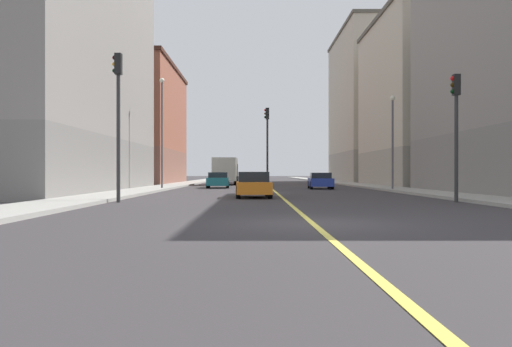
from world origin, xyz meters
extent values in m
plane|color=#353134|center=(0.00, 0.00, 0.00)|extent=(400.00, 400.00, 0.00)
cube|color=#9E9B93|center=(9.03, 49.00, 0.07)|extent=(2.74, 168.00, 0.15)
cube|color=#9E9B93|center=(-9.03, 49.00, 0.07)|extent=(2.74, 168.00, 0.15)
cube|color=#E5D14C|center=(0.00, 49.00, 0.01)|extent=(0.16, 154.00, 0.01)
cube|color=#9D9688|center=(15.42, 38.89, 1.70)|extent=(10.05, 18.28, 3.41)
cube|color=#BCB29E|center=(15.42, 38.89, 9.62)|extent=(10.05, 18.28, 12.43)
cube|color=#545047|center=(15.42, 38.89, 16.04)|extent=(10.35, 18.58, 0.40)
cube|color=#9D9688|center=(15.42, 61.67, 2.01)|extent=(10.05, 21.49, 4.03)
cube|color=#BCB29E|center=(15.42, 61.67, 12.10)|extent=(10.05, 21.49, 16.14)
cube|color=#545047|center=(15.42, 61.67, 20.37)|extent=(10.35, 21.79, 0.40)
cube|color=slate|center=(-15.42, 22.68, 1.78)|extent=(10.05, 25.81, 3.56)
cube|color=brown|center=(-15.42, 49.35, 1.92)|extent=(10.05, 20.93, 3.84)
cube|color=#93513D|center=(-15.42, 49.35, 8.45)|extent=(10.05, 20.93, 9.20)
cube|color=#42241B|center=(-15.42, 49.35, 13.25)|extent=(10.35, 21.23, 0.40)
cylinder|color=#2D2D2D|center=(7.26, 9.76, 2.30)|extent=(0.16, 0.16, 4.61)
cube|color=black|center=(7.26, 9.76, 5.06)|extent=(0.28, 0.32, 0.90)
sphere|color=red|center=(7.10, 9.76, 5.33)|extent=(0.20, 0.20, 0.20)
sphere|color=#352204|center=(7.10, 9.76, 5.05)|extent=(0.20, 0.20, 0.20)
sphere|color=black|center=(7.10, 9.76, 4.77)|extent=(0.20, 0.20, 0.20)
cylinder|color=#2D2D2D|center=(-7.26, 9.76, 2.74)|extent=(0.16, 0.16, 5.49)
cube|color=black|center=(-7.26, 9.76, 5.94)|extent=(0.28, 0.32, 0.90)
sphere|color=#320404|center=(-7.42, 9.76, 6.21)|extent=(0.20, 0.20, 0.20)
sphere|color=orange|center=(-7.42, 9.76, 5.93)|extent=(0.20, 0.20, 0.20)
sphere|color=black|center=(-7.42, 9.76, 5.65)|extent=(0.20, 0.20, 0.20)
cylinder|color=#2D2D2D|center=(-0.33, 30.26, 2.79)|extent=(0.16, 0.16, 5.58)
cube|color=black|center=(-0.33, 30.26, 6.03)|extent=(0.28, 0.32, 0.90)
sphere|color=red|center=(-0.49, 30.26, 6.30)|extent=(0.20, 0.20, 0.20)
sphere|color=#352204|center=(-0.49, 30.26, 6.02)|extent=(0.20, 0.20, 0.20)
sphere|color=black|center=(-0.49, 30.26, 5.74)|extent=(0.20, 0.20, 0.20)
cylinder|color=#4C4C51|center=(8.26, 24.46, 3.24)|extent=(0.14, 0.14, 6.18)
sphere|color=#EAEACC|center=(8.26, 24.46, 6.48)|extent=(0.36, 0.36, 0.36)
cylinder|color=#4C4C51|center=(-8.26, 27.07, 4.07)|extent=(0.14, 0.14, 7.85)
sphere|color=#EAEACC|center=(-8.26, 27.07, 8.15)|extent=(0.36, 0.36, 0.36)
cube|color=#196670|center=(-4.42, 32.21, 0.54)|extent=(1.97, 4.65, 0.64)
cube|color=black|center=(-4.43, 32.43, 1.08)|extent=(1.65, 2.11, 0.44)
cylinder|color=black|center=(-5.29, 33.59, 0.32)|extent=(0.25, 0.65, 0.64)
cylinder|color=black|center=(-3.67, 33.66, 0.32)|extent=(0.25, 0.65, 0.64)
cylinder|color=black|center=(-5.18, 30.76, 0.32)|extent=(0.25, 0.65, 0.64)
cylinder|color=black|center=(-3.56, 30.82, 0.32)|extent=(0.25, 0.65, 0.64)
cube|color=silver|center=(-1.02, 48.99, 0.57)|extent=(1.82, 4.49, 0.70)
cube|color=black|center=(-1.02, 49.18, 1.15)|extent=(1.59, 1.93, 0.46)
cylinder|color=black|center=(-1.84, 50.37, 0.32)|extent=(0.23, 0.64, 0.64)
cylinder|color=black|center=(-0.22, 50.39, 0.32)|extent=(0.23, 0.64, 0.64)
cylinder|color=black|center=(-1.82, 47.60, 0.32)|extent=(0.23, 0.64, 0.64)
cylinder|color=black|center=(-0.20, 47.61, 0.32)|extent=(0.23, 0.64, 0.64)
cube|color=gold|center=(-1.31, 39.25, 0.52)|extent=(2.09, 4.48, 0.60)
cube|color=black|center=(-1.31, 39.43, 1.04)|extent=(1.76, 2.08, 0.44)
cylinder|color=black|center=(-2.12, 40.65, 0.32)|extent=(0.25, 0.65, 0.64)
cylinder|color=black|center=(-0.38, 40.58, 0.32)|extent=(0.25, 0.65, 0.64)
cylinder|color=black|center=(-2.24, 37.93, 0.32)|extent=(0.25, 0.65, 0.64)
cylinder|color=black|center=(-0.51, 37.85, 0.32)|extent=(0.25, 0.65, 0.64)
cube|color=orange|center=(-1.47, 14.35, 0.51)|extent=(1.85, 4.14, 0.59)
cube|color=black|center=(-1.47, 14.26, 1.06)|extent=(1.58, 2.12, 0.51)
cylinder|color=black|center=(-2.29, 15.59, 0.32)|extent=(0.24, 0.65, 0.64)
cylinder|color=black|center=(-0.73, 15.64, 0.32)|extent=(0.24, 0.65, 0.64)
cylinder|color=black|center=(-2.21, 13.06, 0.32)|extent=(0.24, 0.65, 0.64)
cylinder|color=black|center=(-0.65, 13.10, 0.32)|extent=(0.24, 0.65, 0.64)
cube|color=#23389E|center=(3.84, 29.49, 0.53)|extent=(1.93, 4.22, 0.62)
cube|color=black|center=(3.83, 29.37, 1.06)|extent=(1.63, 2.03, 0.44)
cylinder|color=black|center=(3.08, 30.81, 0.32)|extent=(0.25, 0.65, 0.64)
cylinder|color=black|center=(4.69, 30.74, 0.32)|extent=(0.25, 0.65, 0.64)
cylinder|color=black|center=(2.98, 28.23, 0.32)|extent=(0.25, 0.65, 0.64)
cylinder|color=black|center=(4.59, 28.17, 0.32)|extent=(0.25, 0.65, 0.64)
cube|color=navy|center=(-4.36, 46.81, 1.28)|extent=(2.39, 2.16, 1.87)
cube|color=#B2B2A8|center=(-4.36, 42.72, 1.62)|extent=(2.39, 5.10, 2.34)
cylinder|color=black|center=(-5.46, 46.43, 0.45)|extent=(0.30, 0.90, 0.90)
cylinder|color=black|center=(-3.27, 46.43, 0.45)|extent=(0.30, 0.90, 0.90)
cylinder|color=black|center=(-5.46, 41.64, 0.45)|extent=(0.30, 0.90, 0.90)
cylinder|color=black|center=(-3.27, 41.64, 0.45)|extent=(0.30, 0.90, 0.90)
camera|label=1|loc=(-1.49, -13.80, 1.27)|focal=38.59mm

